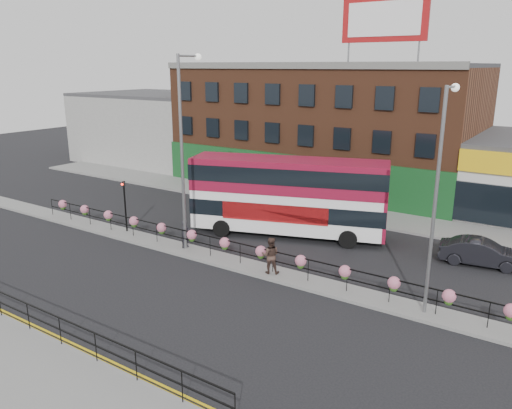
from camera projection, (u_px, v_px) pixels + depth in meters
The scene contains 18 objects.
ground at pixel (225, 262), 26.72m from camera, with size 120.00×120.00×0.00m, color black.
south_pavement at pixel (14, 371), 17.08m from camera, with size 60.00×4.00×0.15m, color gray.
north_pavement at pixel (324, 209), 36.32m from camera, with size 60.00×4.00×0.15m, color gray.
median at pixel (225, 261), 26.70m from camera, with size 60.00×1.60×0.15m, color gray.
yellow_line_inner at pixel (71, 343), 18.94m from camera, with size 60.00×0.10×0.01m, color gold.
yellow_line_outer at pixel (67, 345), 18.79m from camera, with size 60.00×0.10×0.01m, color gold.
brick_building at pixel (325, 125), 43.47m from camera, with size 25.00×12.21×10.30m.
warehouse_west at pixel (158, 127), 54.70m from camera, with size 15.50×12.00×7.30m.
billboard at pixel (384, 19), 33.85m from camera, with size 6.00×0.29×4.40m.
median_railing at pixel (225, 244), 26.44m from camera, with size 30.04×0.56×1.23m.
south_railing at pixel (27, 310), 19.43m from camera, with size 20.04×0.05×1.12m.
double_decker_bus at pixel (289, 189), 30.14m from camera, with size 12.07×6.36×4.78m.
car at pixel (482, 253), 26.13m from camera, with size 4.40×2.09×1.39m, color black.
pedestrian_a at pixel (186, 234), 28.23m from camera, with size 0.39×0.59×1.58m, color #26252D.
pedestrian_b at pixel (270, 255), 24.70m from camera, with size 1.12×1.03×1.87m, color #442F27.
lamp_column_west at pixel (185, 137), 26.83m from camera, with size 0.38×1.86×10.63m.
lamp_column_east at pixel (439, 183), 19.70m from camera, with size 0.34×1.64×9.34m.
traffic_light_median at pixel (124, 195), 30.64m from camera, with size 0.15×0.28×3.65m.
Camera 1 is at (15.17, -19.81, 10.17)m, focal length 35.00 mm.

